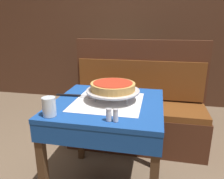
{
  "coord_description": "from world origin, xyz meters",
  "views": [
    {
      "loc": [
        0.32,
        -1.4,
        1.26
      ],
      "look_at": [
        0.03,
        0.01,
        0.82
      ],
      "focal_mm": 35.0,
      "sensor_mm": 36.0,
      "label": 1
    }
  ],
  "objects_px": {
    "condiment_caddy": "(122,60)",
    "salt_shaker": "(109,115)",
    "dining_table_rear": "(118,70)",
    "booth_bench": "(137,115)",
    "pizza_pan_stand": "(113,91)",
    "water_glass_near": "(49,107)",
    "deep_dish_pizza": "(113,86)",
    "pepper_shaker": "(116,115)",
    "pizza_server": "(76,96)",
    "dining_table_front": "(108,115)"
  },
  "relations": [
    {
      "from": "dining_table_rear",
      "to": "pizza_pan_stand",
      "type": "height_order",
      "value": "pizza_pan_stand"
    },
    {
      "from": "booth_bench",
      "to": "deep_dish_pizza",
      "type": "relative_size",
      "value": 4.42
    },
    {
      "from": "pizza_server",
      "to": "condiment_caddy",
      "type": "bearing_deg",
      "value": 86.3
    },
    {
      "from": "deep_dish_pizza",
      "to": "salt_shaker",
      "type": "height_order",
      "value": "deep_dish_pizza"
    },
    {
      "from": "salt_shaker",
      "to": "pizza_pan_stand",
      "type": "bearing_deg",
      "value": 97.86
    },
    {
      "from": "dining_table_front",
      "to": "condiment_caddy",
      "type": "bearing_deg",
      "value": 95.84
    },
    {
      "from": "water_glass_near",
      "to": "pepper_shaker",
      "type": "distance_m",
      "value": 0.4
    },
    {
      "from": "dining_table_rear",
      "to": "water_glass_near",
      "type": "distance_m",
      "value": 1.9
    },
    {
      "from": "pizza_server",
      "to": "water_glass_near",
      "type": "height_order",
      "value": "water_glass_near"
    },
    {
      "from": "pizza_pan_stand",
      "to": "salt_shaker",
      "type": "bearing_deg",
      "value": -82.14
    },
    {
      "from": "booth_bench",
      "to": "condiment_caddy",
      "type": "relative_size",
      "value": 7.52
    },
    {
      "from": "dining_table_rear",
      "to": "water_glass_near",
      "type": "relative_size",
      "value": 6.37
    },
    {
      "from": "pizza_pan_stand",
      "to": "salt_shaker",
      "type": "distance_m",
      "value": 0.35
    },
    {
      "from": "pizza_pan_stand",
      "to": "water_glass_near",
      "type": "xyz_separation_m",
      "value": [
        -0.31,
        -0.35,
        -0.01
      ]
    },
    {
      "from": "dining_table_front",
      "to": "booth_bench",
      "type": "xyz_separation_m",
      "value": [
        0.15,
        0.74,
        -0.31
      ]
    },
    {
      "from": "pizza_server",
      "to": "salt_shaker",
      "type": "relative_size",
      "value": 4.0
    },
    {
      "from": "pizza_pan_stand",
      "to": "salt_shaker",
      "type": "xyz_separation_m",
      "value": [
        0.05,
        -0.34,
        -0.03
      ]
    },
    {
      "from": "dining_table_front",
      "to": "pepper_shaker",
      "type": "distance_m",
      "value": 0.35
    },
    {
      "from": "dining_table_front",
      "to": "pizza_server",
      "type": "xyz_separation_m",
      "value": [
        -0.26,
        0.07,
        0.1
      ]
    },
    {
      "from": "dining_table_front",
      "to": "deep_dish_pizza",
      "type": "height_order",
      "value": "deep_dish_pizza"
    },
    {
      "from": "booth_bench",
      "to": "pepper_shaker",
      "type": "height_order",
      "value": "booth_bench"
    },
    {
      "from": "dining_table_front",
      "to": "deep_dish_pizza",
      "type": "relative_size",
      "value": 2.42
    },
    {
      "from": "dining_table_rear",
      "to": "booth_bench",
      "type": "relative_size",
      "value": 0.52
    },
    {
      "from": "deep_dish_pizza",
      "to": "dining_table_front",
      "type": "bearing_deg",
      "value": -125.66
    },
    {
      "from": "dining_table_front",
      "to": "condiment_caddy",
      "type": "distance_m",
      "value": 1.59
    },
    {
      "from": "dining_table_rear",
      "to": "booth_bench",
      "type": "height_order",
      "value": "booth_bench"
    },
    {
      "from": "dining_table_rear",
      "to": "deep_dish_pizza",
      "type": "height_order",
      "value": "deep_dish_pizza"
    },
    {
      "from": "pepper_shaker",
      "to": "condiment_caddy",
      "type": "height_order",
      "value": "condiment_caddy"
    },
    {
      "from": "dining_table_rear",
      "to": "salt_shaker",
      "type": "xyz_separation_m",
      "value": [
        0.29,
        -1.88,
        0.14
      ]
    },
    {
      "from": "dining_table_front",
      "to": "condiment_caddy",
      "type": "relative_size",
      "value": 4.12
    },
    {
      "from": "booth_bench",
      "to": "condiment_caddy",
      "type": "bearing_deg",
      "value": 110.02
    },
    {
      "from": "pizza_pan_stand",
      "to": "water_glass_near",
      "type": "relative_size",
      "value": 3.32
    },
    {
      "from": "booth_bench",
      "to": "condiment_caddy",
      "type": "xyz_separation_m",
      "value": [
        -0.31,
        0.84,
        0.44
      ]
    },
    {
      "from": "pizza_server",
      "to": "salt_shaker",
      "type": "height_order",
      "value": "salt_shaker"
    },
    {
      "from": "dining_table_rear",
      "to": "pizza_server",
      "type": "bearing_deg",
      "value": -91.87
    },
    {
      "from": "deep_dish_pizza",
      "to": "pizza_pan_stand",
      "type": "bearing_deg",
      "value": 63.43
    },
    {
      "from": "dining_table_front",
      "to": "condiment_caddy",
      "type": "xyz_separation_m",
      "value": [
        -0.16,
        1.58,
        0.13
      ]
    },
    {
      "from": "condiment_caddy",
      "to": "salt_shaker",
      "type": "bearing_deg",
      "value": -82.82
    },
    {
      "from": "dining_table_front",
      "to": "pepper_shaker",
      "type": "xyz_separation_m",
      "value": [
        0.11,
        -0.3,
        0.13
      ]
    },
    {
      "from": "pizza_pan_stand",
      "to": "water_glass_near",
      "type": "distance_m",
      "value": 0.47
    },
    {
      "from": "salt_shaker",
      "to": "booth_bench",
      "type": "bearing_deg",
      "value": 86.16
    },
    {
      "from": "condiment_caddy",
      "to": "dining_table_front",
      "type": "bearing_deg",
      "value": -84.16
    },
    {
      "from": "dining_table_front",
      "to": "pizza_pan_stand",
      "type": "height_order",
      "value": "pizza_pan_stand"
    },
    {
      "from": "dining_table_rear",
      "to": "pepper_shaker",
      "type": "relative_size",
      "value": 9.85
    },
    {
      "from": "pizza_pan_stand",
      "to": "dining_table_rear",
      "type": "bearing_deg",
      "value": 98.78
    },
    {
      "from": "water_glass_near",
      "to": "salt_shaker",
      "type": "height_order",
      "value": "water_glass_near"
    },
    {
      "from": "booth_bench",
      "to": "deep_dish_pizza",
      "type": "distance_m",
      "value": 0.87
    },
    {
      "from": "pizza_pan_stand",
      "to": "pizza_server",
      "type": "xyz_separation_m",
      "value": [
        -0.29,
        0.03,
        -0.06
      ]
    },
    {
      "from": "dining_table_front",
      "to": "pizza_pan_stand",
      "type": "bearing_deg",
      "value": 54.34
    },
    {
      "from": "pizza_server",
      "to": "dining_table_front",
      "type": "bearing_deg",
      "value": -14.12
    }
  ]
}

